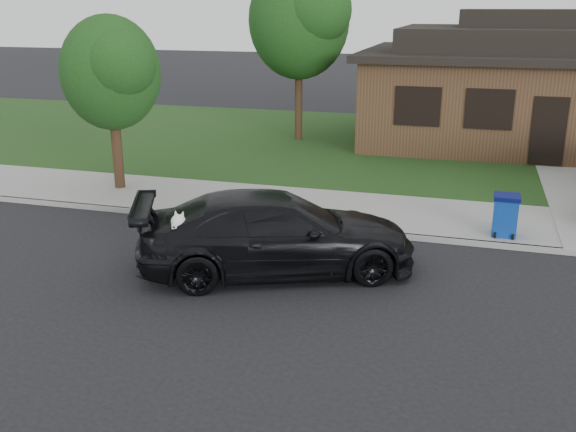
# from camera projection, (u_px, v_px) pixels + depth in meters

# --- Properties ---
(ground) EXTENTS (120.00, 120.00, 0.00)m
(ground) POSITION_uv_depth(u_px,v_px,m) (353.00, 304.00, 11.07)
(ground) COLOR black
(ground) RESTS_ON ground
(sidewalk) EXTENTS (60.00, 3.00, 0.12)m
(sidewalk) POSITION_uv_depth(u_px,v_px,m) (391.00, 214.00, 15.61)
(sidewalk) COLOR gray
(sidewalk) RESTS_ON ground
(curb) EXTENTS (60.00, 0.12, 0.12)m
(curb) POSITION_uv_depth(u_px,v_px,m) (382.00, 234.00, 14.24)
(curb) COLOR gray
(curb) RESTS_ON ground
(lawn) EXTENTS (60.00, 13.00, 0.13)m
(lawn) POSITION_uv_depth(u_px,v_px,m) (420.00, 148.00, 22.92)
(lawn) COLOR #193814
(lawn) RESTS_ON ground
(sedan) EXTENTS (5.71, 4.05, 1.53)m
(sedan) POSITION_uv_depth(u_px,v_px,m) (276.00, 233.00, 12.21)
(sedan) COLOR black
(sedan) RESTS_ON ground
(recycling_bin) EXTENTS (0.56, 0.59, 0.91)m
(recycling_bin) POSITION_uv_depth(u_px,v_px,m) (505.00, 215.00, 13.89)
(recycling_bin) COLOR #0D3897
(recycling_bin) RESTS_ON sidewalk
(house) EXTENTS (12.60, 8.60, 4.65)m
(house) POSITION_uv_depth(u_px,v_px,m) (541.00, 86.00, 23.04)
(house) COLOR #422B1C
(house) RESTS_ON ground
(tree_0) EXTENTS (3.78, 3.60, 6.34)m
(tree_0) POSITION_uv_depth(u_px,v_px,m) (303.00, 18.00, 22.56)
(tree_0) COLOR #332114
(tree_0) RESTS_ON ground
(tree_2) EXTENTS (2.73, 2.60, 4.59)m
(tree_2) POSITION_uv_depth(u_px,v_px,m) (113.00, 71.00, 16.65)
(tree_2) COLOR #332114
(tree_2) RESTS_ON ground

